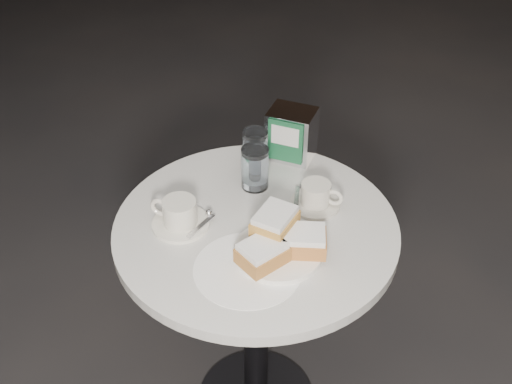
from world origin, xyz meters
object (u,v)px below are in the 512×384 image
object	(u,v)px
cafe_table	(256,281)
coffee_cup_left	(180,215)
water_glass_left	(255,168)
water_glass_right	(255,150)
beignet_plate	(280,243)
coffee_cup_right	(316,196)
napkin_dispenser	(291,134)

from	to	relation	value
cafe_table	coffee_cup_left	size ratio (longest dim) A/B	4.12
water_glass_left	water_glass_right	world-z (taller)	water_glass_left
beignet_plate	coffee_cup_right	bearing A→B (deg)	62.10
beignet_plate	water_glass_right	xyz separation A→B (m)	(-0.06, 0.35, 0.02)
cafe_table	coffee_cup_right	world-z (taller)	coffee_cup_right
coffee_cup_right	napkin_dispenser	world-z (taller)	napkin_dispenser
napkin_dispenser	water_glass_left	bearing A→B (deg)	-104.04
water_glass_left	cafe_table	bearing A→B (deg)	-88.83
cafe_table	coffee_cup_left	xyz separation A→B (m)	(-0.18, -0.00, 0.23)
water_glass_right	cafe_table	bearing A→B (deg)	-89.32
coffee_cup_left	coffee_cup_right	size ratio (longest dim) A/B	1.09
beignet_plate	water_glass_right	world-z (taller)	water_glass_right
cafe_table	beignet_plate	size ratio (longest dim) A/B	2.79
coffee_cup_right	water_glass_left	bearing A→B (deg)	173.20
coffee_cup_right	napkin_dispenser	bearing A→B (deg)	124.90
cafe_table	coffee_cup_right	xyz separation A→B (m)	(0.15, 0.08, 0.23)
water_glass_left	napkin_dispenser	world-z (taller)	napkin_dispenser
coffee_cup_left	cafe_table	bearing A→B (deg)	20.33
cafe_table	beignet_plate	world-z (taller)	beignet_plate
beignet_plate	napkin_dispenser	xyz separation A→B (m)	(0.04, 0.40, 0.04)
water_glass_left	water_glass_right	xyz separation A→B (m)	(0.00, 0.09, -0.00)
beignet_plate	water_glass_left	xyz separation A→B (m)	(-0.06, 0.26, 0.02)
beignet_plate	napkin_dispenser	world-z (taller)	napkin_dispenser
coffee_cup_left	coffee_cup_right	distance (m)	0.34
beignet_plate	napkin_dispenser	distance (m)	0.41
water_glass_left	napkin_dispenser	bearing A→B (deg)	54.55
beignet_plate	napkin_dispenser	bearing A→B (deg)	84.08
beignet_plate	water_glass_right	distance (m)	0.36
water_glass_right	beignet_plate	bearing A→B (deg)	-80.78
water_glass_left	beignet_plate	bearing A→B (deg)	-77.67
coffee_cup_left	water_glass_left	distance (m)	0.24
coffee_cup_left	water_glass_right	world-z (taller)	water_glass_right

